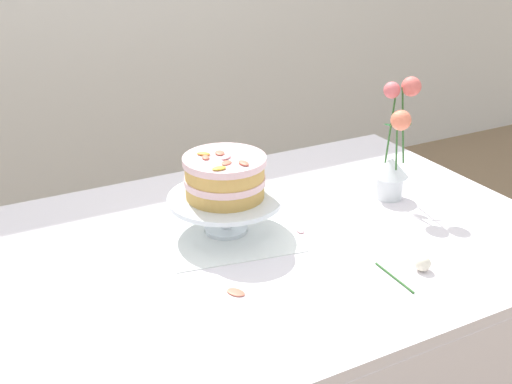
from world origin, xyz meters
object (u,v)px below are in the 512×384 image
at_px(dining_table, 278,270).
at_px(fallen_rose, 421,264).
at_px(layer_cake, 225,176).
at_px(flower_vase, 394,153).
at_px(cake_stand, 225,202).

relative_size(dining_table, fallen_rose, 10.27).
height_order(layer_cake, flower_vase, flower_vase).
relative_size(cake_stand, fallen_rose, 2.13).
xyz_separation_m(dining_table, fallen_rose, (0.21, -0.28, 0.11)).
xyz_separation_m(dining_table, layer_cake, (-0.10, 0.10, 0.24)).
bearing_deg(layer_cake, flower_vase, -3.89).
bearing_deg(fallen_rose, layer_cake, 129.43).
xyz_separation_m(dining_table, cake_stand, (-0.10, 0.10, 0.17)).
distance_m(layer_cake, fallen_rose, 0.51).
xyz_separation_m(layer_cake, fallen_rose, (0.31, -0.38, -0.14)).
height_order(dining_table, fallen_rose, fallen_rose).
relative_size(layer_cake, fallen_rose, 1.51).
relative_size(dining_table, flower_vase, 4.04).
bearing_deg(dining_table, fallen_rose, -52.77).
xyz_separation_m(cake_stand, layer_cake, (-0.00, -0.00, 0.07)).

